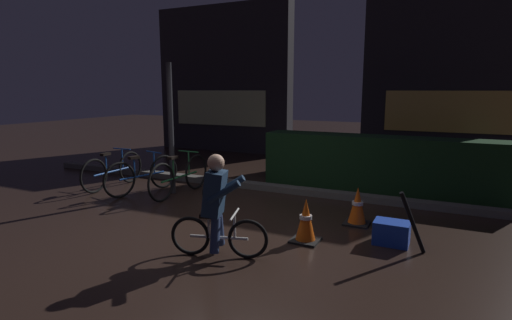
{
  "coord_description": "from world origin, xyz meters",
  "views": [
    {
      "loc": [
        2.84,
        -4.91,
        1.98
      ],
      "look_at": [
        0.2,
        0.6,
        0.9
      ],
      "focal_mm": 28.11,
      "sensor_mm": 36.0,
      "label": 1
    }
  ],
  "objects_px": {
    "street_post": "(171,129)",
    "traffic_cone_near": "(306,221)",
    "traffic_cone_far": "(357,207)",
    "parked_bike_leftmost": "(113,171)",
    "closed_umbrella": "(413,223)",
    "cyclist": "(217,205)",
    "blue_crate": "(391,233)",
    "parked_bike_center_left": "(180,176)",
    "parked_bike_left_mid": "(143,175)"
  },
  "relations": [
    {
      "from": "traffic_cone_far",
      "to": "blue_crate",
      "type": "relative_size",
      "value": 1.29
    },
    {
      "from": "parked_bike_leftmost",
      "to": "traffic_cone_far",
      "type": "relative_size",
      "value": 2.97
    },
    {
      "from": "traffic_cone_far",
      "to": "closed_umbrella",
      "type": "height_order",
      "value": "closed_umbrella"
    },
    {
      "from": "parked_bike_center_left",
      "to": "cyclist",
      "type": "xyz_separation_m",
      "value": [
        2.11,
        -2.14,
        0.26
      ]
    },
    {
      "from": "parked_bike_center_left",
      "to": "blue_crate",
      "type": "distance_m",
      "value": 4.04
    },
    {
      "from": "street_post",
      "to": "parked_bike_center_left",
      "type": "distance_m",
      "value": 0.9
    },
    {
      "from": "traffic_cone_near",
      "to": "blue_crate",
      "type": "relative_size",
      "value": 1.32
    },
    {
      "from": "parked_bike_left_mid",
      "to": "cyclist",
      "type": "height_order",
      "value": "cyclist"
    },
    {
      "from": "parked_bike_center_left",
      "to": "traffic_cone_far",
      "type": "distance_m",
      "value": 3.39
    },
    {
      "from": "cyclist",
      "to": "closed_umbrella",
      "type": "xyz_separation_m",
      "value": [
        2.1,
        1.05,
        -0.23
      ]
    },
    {
      "from": "street_post",
      "to": "traffic_cone_near",
      "type": "bearing_deg",
      "value": -22.57
    },
    {
      "from": "parked_bike_leftmost",
      "to": "parked_bike_left_mid",
      "type": "height_order",
      "value": "same"
    },
    {
      "from": "closed_umbrella",
      "to": "cyclist",
      "type": "bearing_deg",
      "value": -10.32
    },
    {
      "from": "street_post",
      "to": "cyclist",
      "type": "relative_size",
      "value": 1.98
    },
    {
      "from": "traffic_cone_near",
      "to": "blue_crate",
      "type": "bearing_deg",
      "value": 21.18
    },
    {
      "from": "traffic_cone_far",
      "to": "blue_crate",
      "type": "height_order",
      "value": "traffic_cone_far"
    },
    {
      "from": "street_post",
      "to": "traffic_cone_far",
      "type": "distance_m",
      "value": 3.74
    },
    {
      "from": "street_post",
      "to": "traffic_cone_near",
      "type": "height_order",
      "value": "street_post"
    },
    {
      "from": "traffic_cone_far",
      "to": "blue_crate",
      "type": "distance_m",
      "value": 0.82
    },
    {
      "from": "parked_bike_leftmost",
      "to": "blue_crate",
      "type": "bearing_deg",
      "value": -98.42
    },
    {
      "from": "parked_bike_center_left",
      "to": "cyclist",
      "type": "relative_size",
      "value": 1.41
    },
    {
      "from": "traffic_cone_near",
      "to": "closed_umbrella",
      "type": "distance_m",
      "value": 1.31
    },
    {
      "from": "blue_crate",
      "to": "cyclist",
      "type": "relative_size",
      "value": 0.35
    },
    {
      "from": "street_post",
      "to": "blue_crate",
      "type": "bearing_deg",
      "value": -12.21
    },
    {
      "from": "street_post",
      "to": "parked_bike_center_left",
      "type": "bearing_deg",
      "value": -16.35
    },
    {
      "from": "traffic_cone_far",
      "to": "parked_bike_center_left",
      "type": "bearing_deg",
      "value": 175.65
    },
    {
      "from": "blue_crate",
      "to": "closed_umbrella",
      "type": "xyz_separation_m",
      "value": [
        0.26,
        -0.25,
        0.25
      ]
    },
    {
      "from": "street_post",
      "to": "parked_bike_center_left",
      "type": "relative_size",
      "value": 1.41
    },
    {
      "from": "street_post",
      "to": "traffic_cone_far",
      "type": "xyz_separation_m",
      "value": [
        3.6,
        -0.32,
        -0.96
      ]
    },
    {
      "from": "street_post",
      "to": "closed_umbrella",
      "type": "relative_size",
      "value": 2.91
    },
    {
      "from": "traffic_cone_far",
      "to": "parked_bike_leftmost",
      "type": "bearing_deg",
      "value": 178.18
    },
    {
      "from": "traffic_cone_far",
      "to": "cyclist",
      "type": "xyz_separation_m",
      "value": [
        -1.28,
        -1.88,
        0.36
      ]
    },
    {
      "from": "traffic_cone_near",
      "to": "cyclist",
      "type": "bearing_deg",
      "value": -131.88
    },
    {
      "from": "parked_bike_left_mid",
      "to": "parked_bike_center_left",
      "type": "distance_m",
      "value": 0.77
    },
    {
      "from": "blue_crate",
      "to": "parked_bike_leftmost",
      "type": "bearing_deg",
      "value": 172.4
    },
    {
      "from": "traffic_cone_near",
      "to": "street_post",
      "type": "bearing_deg",
      "value": 157.43
    },
    {
      "from": "street_post",
      "to": "parked_bike_left_mid",
      "type": "xyz_separation_m",
      "value": [
        -0.54,
        -0.23,
        -0.88
      ]
    },
    {
      "from": "cyclist",
      "to": "parked_bike_leftmost",
      "type": "bearing_deg",
      "value": 134.56
    },
    {
      "from": "parked_bike_leftmost",
      "to": "cyclist",
      "type": "xyz_separation_m",
      "value": [
        3.69,
        -2.04,
        0.28
      ]
    },
    {
      "from": "street_post",
      "to": "traffic_cone_near",
      "type": "distance_m",
      "value": 3.52
    },
    {
      "from": "parked_bike_leftmost",
      "to": "traffic_cone_near",
      "type": "height_order",
      "value": "parked_bike_leftmost"
    },
    {
      "from": "closed_umbrella",
      "to": "parked_bike_leftmost",
      "type": "bearing_deg",
      "value": -46.56
    },
    {
      "from": "parked_bike_center_left",
      "to": "closed_umbrella",
      "type": "xyz_separation_m",
      "value": [
        4.21,
        -1.09,
        0.03
      ]
    },
    {
      "from": "traffic_cone_far",
      "to": "closed_umbrella",
      "type": "xyz_separation_m",
      "value": [
        0.82,
        -0.83,
        0.12
      ]
    },
    {
      "from": "cyclist",
      "to": "blue_crate",
      "type": "bearing_deg",
      "value": 18.72
    },
    {
      "from": "parked_bike_center_left",
      "to": "blue_crate",
      "type": "height_order",
      "value": "parked_bike_center_left"
    },
    {
      "from": "parked_bike_left_mid",
      "to": "closed_umbrella",
      "type": "distance_m",
      "value": 5.04
    },
    {
      "from": "street_post",
      "to": "parked_bike_left_mid",
      "type": "distance_m",
      "value": 1.06
    },
    {
      "from": "parked_bike_leftmost",
      "to": "closed_umbrella",
      "type": "relative_size",
      "value": 1.98
    },
    {
      "from": "parked_bike_leftmost",
      "to": "blue_crate",
      "type": "distance_m",
      "value": 5.58
    }
  ]
}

